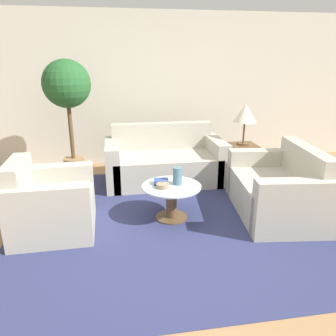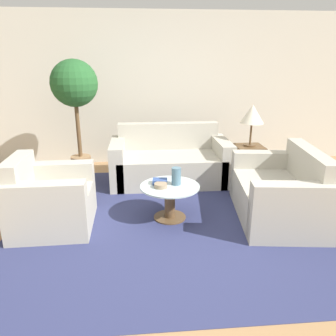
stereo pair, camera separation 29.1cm
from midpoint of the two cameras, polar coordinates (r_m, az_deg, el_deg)
The scene contains 13 objects.
ground_plane at distance 3.46m, azimuth 1.33°, elevation -13.15°, with size 14.00×14.00×0.00m, color #9E754C.
wall_back at distance 5.93m, azimuth -1.79°, elevation 13.44°, with size 10.00×0.06×2.60m.
rug at distance 3.98m, azimuth 2.43°, elevation -8.65°, with size 3.64×3.46×0.01m.
sofa_main at distance 5.10m, azimuth 1.95°, elevation 0.97°, with size 1.79×0.92×0.85m.
armchair at distance 3.86m, azimuth -18.18°, elevation -5.73°, with size 0.86×0.91×0.82m.
loveseat at distance 4.17m, azimuth 21.18°, elevation -4.34°, with size 1.03×1.47×0.84m.
coffee_table at distance 3.87m, azimuth 2.49°, elevation -5.15°, with size 0.70×0.70×0.42m.
side_table at distance 5.27m, azimuth 15.36°, elevation 0.80°, with size 0.41×0.41×0.55m.
table_lamp at distance 5.11m, azimuth 16.08°, elevation 8.87°, with size 0.35×0.35×0.63m.
potted_plant at distance 5.06m, azimuth -14.28°, elevation 12.61°, with size 0.68×0.68×1.83m.
vase at distance 3.82m, azimuth 3.63°, elevation -1.45°, with size 0.11×0.11×0.20m.
bowl at distance 3.75m, azimuth 0.95°, elevation -3.09°, with size 0.15×0.15×0.05m.
book_stack at distance 3.86m, azimuth 0.73°, elevation -2.38°, with size 0.18×0.14×0.06m.
Camera 2 is at (-0.19, -2.95, 1.81)m, focal length 35.00 mm.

